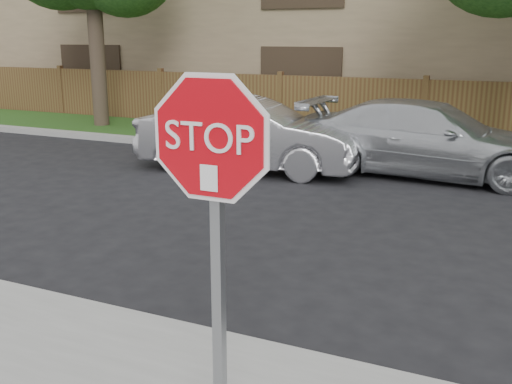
% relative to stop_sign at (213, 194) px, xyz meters
% --- Properties ---
extents(ground, '(90.00, 90.00, 0.00)m').
position_rel_stop_sign_xyz_m(ground, '(-0.94, 1.48, -1.83)').
color(ground, black).
rests_on(ground, ground).
extents(far_curb, '(70.00, 0.30, 0.15)m').
position_rel_stop_sign_xyz_m(far_curb, '(-0.94, 9.63, -1.75)').
color(far_curb, gray).
rests_on(far_curb, ground).
extents(grass_strip, '(70.00, 3.00, 0.12)m').
position_rel_stop_sign_xyz_m(grass_strip, '(-0.94, 11.28, -1.77)').
color(grass_strip, '#1E4714').
rests_on(grass_strip, ground).
extents(fence, '(70.00, 0.12, 1.60)m').
position_rel_stop_sign_xyz_m(fence, '(-0.94, 12.88, -1.03)').
color(fence, '#4E301B').
rests_on(fence, ground).
extents(apartment_building, '(35.20, 9.20, 7.20)m').
position_rel_stop_sign_xyz_m(apartment_building, '(-0.94, 18.48, 1.70)').
color(apartment_building, '#887354').
rests_on(apartment_building, ground).
extents(stop_sign, '(1.01, 0.13, 2.55)m').
position_rel_stop_sign_xyz_m(stop_sign, '(0.00, 0.00, 0.00)').
color(stop_sign, gray).
rests_on(stop_sign, sidewalk_near).
extents(sedan_left, '(4.63, 2.05, 1.48)m').
position_rel_stop_sign_xyz_m(sedan_left, '(-3.58, 7.95, -1.09)').
color(sedan_left, '#BBBABF').
rests_on(sedan_left, ground).
extents(sedan_right, '(5.09, 2.21, 1.46)m').
position_rel_stop_sign_xyz_m(sedan_right, '(-0.20, 9.04, -1.10)').
color(sedan_right, silver).
rests_on(sedan_right, ground).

